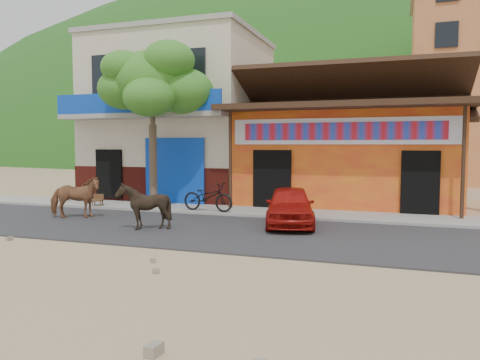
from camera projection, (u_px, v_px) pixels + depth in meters
The scene contains 13 objects.
ground at pixel (206, 253), 10.28m from camera, with size 120.00×120.00×0.00m, color #9E825B.
road at pixel (243, 232), 12.64m from camera, with size 60.00×5.00×0.04m, color #28282B.
sidewalk at pixel (276, 213), 15.93m from camera, with size 60.00×2.00×0.12m, color gray.
dance_club at pixel (349, 159), 18.92m from camera, with size 8.00×6.00×3.60m, color orange.
cafe_building at pixel (182, 120), 21.24m from camera, with size 7.00×6.00×7.00m, color beige.
hillside at pixel (378, 85), 75.33m from camera, with size 100.00×40.00×24.00m, color #194C14.
tree at pixel (153, 125), 17.02m from camera, with size 3.00×3.00×6.00m, color #2D721E, non-canonical shape.
cow_tan at pixel (75, 197), 14.94m from camera, with size 0.73×1.60×1.35m, color #925D3A.
cow_dark at pixel (144, 206), 12.91m from camera, with size 1.06×1.19×1.31m, color black.
red_car at pixel (290, 206), 13.65m from camera, with size 1.35×3.36×1.14m, color #A3110B.
scooter at pixel (208, 197), 15.95m from camera, with size 0.65×1.88×0.99m, color black.
cafe_chair_left at pixel (65, 188), 19.14m from camera, with size 0.45×0.45×0.96m, color #482818, non-canonical shape.
cafe_chair_right at pixel (97, 195), 17.42m from camera, with size 0.37×0.37×0.80m, color #4B2519, non-canonical shape.
Camera 1 is at (4.02, -9.33, 2.38)m, focal length 35.00 mm.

